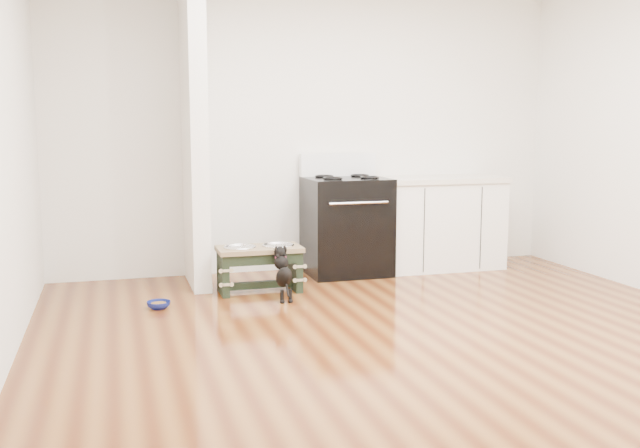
% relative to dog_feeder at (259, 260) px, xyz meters
% --- Properties ---
extents(ground, '(5.00, 5.00, 0.00)m').
position_rel_dog_feeder_xyz_m(ground, '(0.70, -1.65, -0.28)').
color(ground, '#4F230E').
rests_on(ground, ground).
extents(room_shell, '(5.00, 5.00, 5.00)m').
position_rel_dog_feeder_xyz_m(room_shell, '(0.70, -1.65, 1.34)').
color(room_shell, silver).
rests_on(room_shell, ground).
extents(partition_wall, '(0.15, 0.80, 2.70)m').
position_rel_dog_feeder_xyz_m(partition_wall, '(-0.47, 0.45, 1.07)').
color(partition_wall, silver).
rests_on(partition_wall, ground).
extents(oven_range, '(0.76, 0.69, 1.14)m').
position_rel_dog_feeder_xyz_m(oven_range, '(0.95, 0.51, 0.20)').
color(oven_range, black).
rests_on(oven_range, ground).
extents(cabinet_run, '(1.24, 0.64, 0.91)m').
position_rel_dog_feeder_xyz_m(cabinet_run, '(1.93, 0.53, 0.17)').
color(cabinet_run, white).
rests_on(cabinet_run, ground).
extents(dog_feeder, '(0.71, 0.38, 0.41)m').
position_rel_dog_feeder_xyz_m(dog_feeder, '(0.00, 0.00, 0.00)').
color(dog_feeder, black).
rests_on(dog_feeder, ground).
extents(puppy, '(0.12, 0.37, 0.43)m').
position_rel_dog_feeder_xyz_m(puppy, '(0.13, -0.33, -0.04)').
color(puppy, black).
rests_on(puppy, ground).
extents(floor_bowl, '(0.22, 0.22, 0.06)m').
position_rel_dog_feeder_xyz_m(floor_bowl, '(-0.87, -0.33, -0.25)').
color(floor_bowl, navy).
rests_on(floor_bowl, ground).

